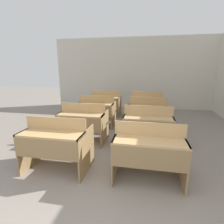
# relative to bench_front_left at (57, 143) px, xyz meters

# --- Properties ---
(wall_back) EXTENTS (7.06, 0.06, 3.10)m
(wall_back) POSITION_rel_bench_front_left_xyz_m (0.86, 5.45, 1.06)
(wall_back) COLOR beige
(wall_back) RESTS_ON ground_plane
(bench_front_left) EXTENTS (1.08, 0.78, 0.96)m
(bench_front_left) POSITION_rel_bench_front_left_xyz_m (0.00, 0.00, 0.00)
(bench_front_left) COLOR #93744A
(bench_front_left) RESTS_ON ground_plane
(bench_front_right) EXTENTS (1.08, 0.78, 0.96)m
(bench_front_right) POSITION_rel_bench_front_left_xyz_m (1.57, -0.00, 0.00)
(bench_front_right) COLOR #95764C
(bench_front_right) RESTS_ON ground_plane
(bench_second_left) EXTENTS (1.08, 0.78, 0.96)m
(bench_second_left) POSITION_rel_bench_front_left_xyz_m (0.02, 1.27, 0.00)
(bench_second_left) COLOR #98794F
(bench_second_left) RESTS_ON ground_plane
(bench_second_right) EXTENTS (1.08, 0.78, 0.96)m
(bench_second_right) POSITION_rel_bench_front_left_xyz_m (1.57, 1.27, 0.00)
(bench_second_right) COLOR #9A7B51
(bench_second_right) RESTS_ON ground_plane
(bench_third_left) EXTENTS (1.08, 0.78, 0.96)m
(bench_third_left) POSITION_rel_bench_front_left_xyz_m (0.01, 2.54, 0.00)
(bench_third_left) COLOR olive
(bench_third_left) RESTS_ON ground_plane
(bench_third_right) EXTENTS (1.08, 0.78, 0.96)m
(bench_third_right) POSITION_rel_bench_front_left_xyz_m (1.56, 2.52, 0.00)
(bench_third_right) COLOR olive
(bench_third_right) RESTS_ON ground_plane
(bench_back_left) EXTENTS (1.08, 0.78, 0.96)m
(bench_back_left) POSITION_rel_bench_front_left_xyz_m (0.02, 3.82, 0.00)
(bench_back_left) COLOR olive
(bench_back_left) RESTS_ON ground_plane
(bench_back_right) EXTENTS (1.08, 0.78, 0.96)m
(bench_back_right) POSITION_rel_bench_front_left_xyz_m (1.56, 3.81, 0.00)
(bench_back_right) COLOR #97784E
(bench_back_right) RESTS_ON ground_plane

